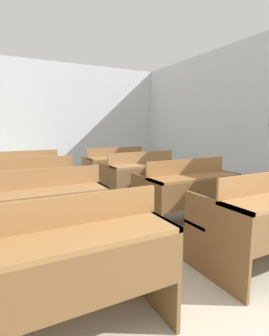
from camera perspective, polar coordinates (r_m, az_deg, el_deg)
name	(u,v)px	position (r m, az deg, el deg)	size (l,w,h in m)	color
wall_back	(51,118)	(7.58, -17.79, 10.31)	(6.43, 0.06, 2.97)	silver
wall_right_with_window	(242,115)	(5.94, 22.28, 10.61)	(0.06, 7.32, 2.97)	silver
bench_front_left	(69,263)	(1.67, -13.99, -19.43)	(1.15, 0.70, 0.86)	brown
bench_front_right	(265,217)	(2.60, 26.59, -9.61)	(1.15, 0.70, 0.86)	brown
bench_second_left	(42,211)	(2.66, -19.55, -8.78)	(1.15, 0.70, 0.86)	brown
bench_second_right	(187,191)	(3.31, 11.31, -5.01)	(1.15, 0.70, 0.86)	brown
bench_third_left	(29,188)	(3.66, -21.95, -4.15)	(1.15, 0.70, 0.86)	brown
bench_third_right	(142,177)	(4.19, 1.61, -1.92)	(1.15, 0.70, 0.86)	brown
bench_back_left	(23,175)	(4.73, -23.10, -1.40)	(1.15, 0.70, 0.86)	brown
bench_back_right	(116,168)	(5.14, -4.08, 0.05)	(1.15, 0.70, 0.86)	brown
wastepaper_bin	(181,169)	(7.03, 10.13, -0.13)	(0.27, 0.27, 0.32)	#33477A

